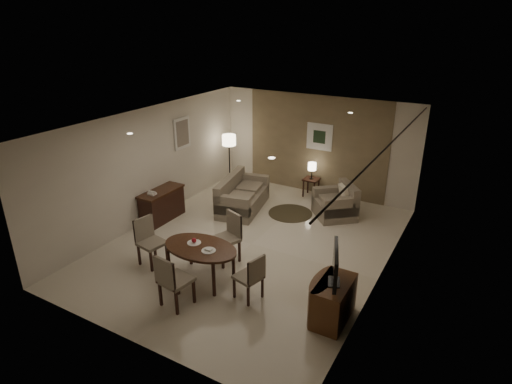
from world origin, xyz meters
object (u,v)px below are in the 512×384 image
Objects in this scene: chair_near at (176,279)px; chair_far at (225,239)px; chair_left at (152,243)px; sofa at (243,193)px; chair_right at (248,276)px; dining_table at (201,263)px; tv_cabinet at (333,301)px; side_table at (311,187)px; console_desk at (162,205)px; floor_lamp at (229,161)px; armchair at (335,201)px.

chair_near is 1.59m from chair_far.
sofa is at bearing 6.81° from chair_left.
chair_far reaches higher than chair_right.
dining_table is 0.78m from chair_far.
dining_table is at bearing -78.58° from chair_right.
chair_near is at bearing -159.12° from tv_cabinet.
chair_far is (-0.07, 1.59, 0.01)m from chair_near.
side_table is (1.36, 4.79, -0.23)m from chair_left.
console_desk is 1.25× the size of chair_left.
chair_right is 5.39m from floor_lamp.
chair_left is (-1.15, -0.05, 0.14)m from dining_table.
chair_near is 4.77m from armchair.
sofa is 1.68m from floor_lamp.
chair_far reaches higher than chair_near.
chair_right is 3.76m from sofa.
console_desk is 2.53m from chair_far.
console_desk is 2.37× the size of side_table.
sofa is at bearing -67.05° from chair_near.
chair_far reaches higher than dining_table.
chair_far is 2.55m from sofa.
chair_near reaches higher than side_table.
armchair is at bearing -95.96° from chair_near.
chair_near is at bearing -66.11° from chair_far.
chair_right is (1.02, -0.82, -0.07)m from chair_far.
console_desk is at bearing -99.47° from armchair.
armchair is at bearing 90.22° from chair_far.
floor_lamp reaches higher than console_desk.
dining_table is 2.89× the size of side_table.
console_desk is 1.19× the size of chair_far.
chair_far is (0.03, 0.76, 0.16)m from dining_table.
floor_lamp is (-0.99, 4.33, 0.28)m from chair_left.
chair_left is 0.54× the size of sofa.
console_desk is 4.20m from armchair.
tv_cabinet is 2.60m from chair_far.
dining_table is at bearing -58.92° from armchair.
floor_lamp is at bearing 22.77° from chair_left.
floor_lamp is at bearing 143.16° from chair_far.
chair_right is at bearing -26.17° from console_desk.
chair_far is at bearing -58.37° from floor_lamp.
side_table is (0.21, 4.74, -0.09)m from dining_table.
dining_table is 1.57× the size of armchair.
floor_lamp reaches higher than dining_table.
chair_near reaches higher than console_desk.
dining_table is 1.16m from chair_left.
chair_left is (-3.69, -0.16, 0.13)m from tv_cabinet.
chair_right reaches higher than sofa.
armchair is (1.19, 3.05, -0.09)m from chair_far.
dining_table is at bearing -92.49° from side_table.
side_table is at bearing -5.87° from chair_left.
chair_far is 1.05× the size of chair_left.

